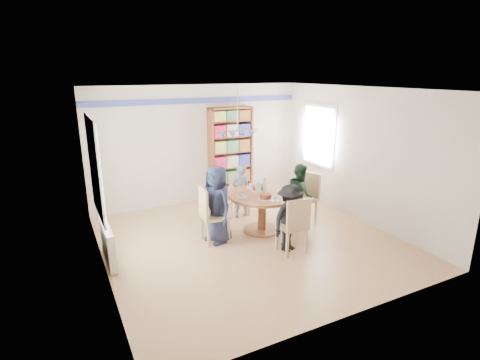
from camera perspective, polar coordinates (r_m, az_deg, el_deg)
ground at (r=6.93m, az=1.51°, el=-9.20°), size 5.00×5.00×0.00m
room_shell at (r=7.05m, az=-3.62°, el=5.36°), size 5.00×5.00×5.00m
radiator at (r=6.39m, az=-19.55°, el=-9.01°), size 0.12×1.00×0.60m
dining_table at (r=7.13m, az=3.39°, el=-3.62°), size 1.30×1.30×0.75m
chair_left at (r=6.66m, az=-4.57°, el=-4.96°), size 0.49×0.49×1.04m
chair_right at (r=7.75m, az=10.13°, el=-2.26°), size 0.55×0.55×1.00m
chair_far at (r=8.07m, az=-0.13°, el=-1.88°), size 0.44×0.44×0.85m
chair_near at (r=6.32m, az=8.31°, el=-6.52°), size 0.47×0.47×1.00m
person_left at (r=6.66m, az=-3.51°, el=-3.75°), size 0.61×0.78×1.41m
person_right at (r=7.60m, az=9.15°, el=-2.08°), size 0.65×0.73×1.23m
person_far at (r=7.82m, az=0.07°, el=-1.65°), size 0.43×0.29×1.15m
person_near at (r=6.40m, az=7.59°, el=-5.77°), size 0.87×0.67×1.19m
bookshelf at (r=8.88m, az=-1.44°, el=3.89°), size 1.04×0.31×2.19m
tableware at (r=7.06m, az=3.16°, el=-1.65°), size 1.04×1.04×0.27m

